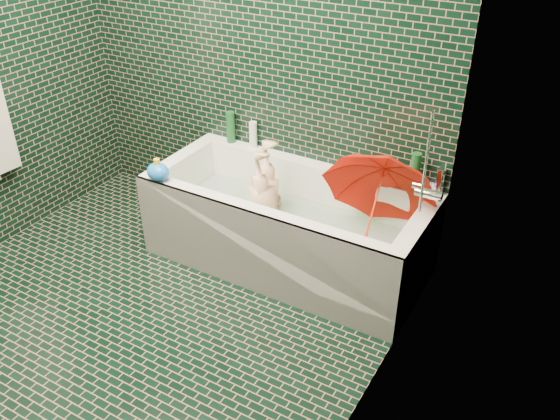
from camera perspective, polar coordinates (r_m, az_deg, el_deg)
The scene contains 18 objects.
floor at distance 3.40m, azimuth -14.85°, elevation -11.32°, with size 2.80×2.80×0.00m, color black.
wall_back at distance 3.75m, azimuth -2.44°, elevation 15.98°, with size 2.80×2.80×0.00m, color black.
wall_right at distance 2.03m, azimuth 7.67°, elevation 1.63°, with size 2.80×2.80×0.00m, color black.
bathtub at distance 3.67m, azimuth 0.62°, elevation -2.32°, with size 1.70×0.75×0.55m.
bath_mat at distance 3.71m, azimuth 0.75°, elevation -2.91°, with size 1.35×0.47×0.01m, color green.
water at distance 3.63m, azimuth 0.77°, elevation -1.03°, with size 1.48×0.53×0.00m, color silver.
faucet at distance 3.12m, azimuth 13.89°, elevation 2.21°, with size 0.18×0.19×0.55m.
child at distance 3.69m, azimuth -1.24°, elevation -0.31°, with size 0.33×0.21×0.89m, color #ECB893.
umbrella at distance 3.31m, azimuth 9.09°, elevation 0.54°, with size 0.62×0.62×0.54m, color red.
soap_bottle_a at distance 3.52m, azimuth 13.99°, elevation 1.54°, with size 0.10×0.10×0.26m, color white.
soap_bottle_b at distance 3.51m, azimuth 13.49°, elevation 1.51°, with size 0.09×0.10×0.21m, color #451F76.
soap_bottle_c at distance 3.52m, azimuth 12.46°, elevation 1.81°, with size 0.12×0.12×0.15m, color #164D21.
bottle_right_tall at distance 3.47m, azimuth 12.83°, elevation 3.54°, with size 0.06×0.06×0.24m, color #164D21.
bottle_right_pump at distance 3.49m, azimuth 15.16°, elevation 2.66°, with size 0.05×0.05×0.16m, color silver.
bottle_left_tall at distance 4.01m, azimuth -4.76°, elevation 7.95°, with size 0.06×0.06×0.21m, color #164D21.
bottle_left_short at distance 3.93m, azimuth -2.60°, elevation 7.26°, with size 0.05×0.05×0.18m, color white.
rubber_duck at distance 3.54m, azimuth 11.54°, elevation 2.82°, with size 0.11×0.09×0.09m.
bath_toy at distance 3.59m, azimuth -11.67°, elevation 3.65°, with size 0.16×0.13×0.14m.
Camera 1 is at (1.94, -1.65, 2.25)m, focal length 38.00 mm.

